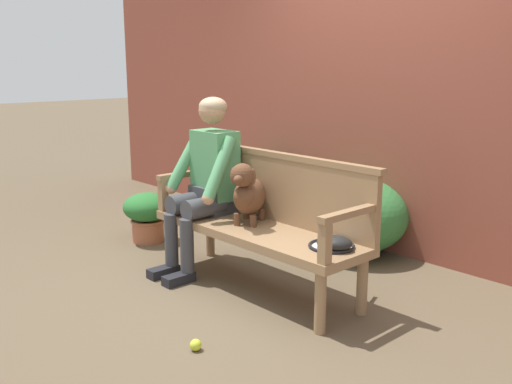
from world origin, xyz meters
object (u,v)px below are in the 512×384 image
(person_seated, at_px, (206,178))
(baseball_glove, at_px, (334,243))
(tennis_racket, at_px, (333,245))
(potted_plant, at_px, (147,213))
(garden_bench, at_px, (256,235))
(dog_on_bench, at_px, (248,193))
(tennis_ball, at_px, (196,345))

(person_seated, height_order, baseball_glove, person_seated)
(tennis_racket, bearing_deg, potted_plant, -178.92)
(garden_bench, bearing_deg, dog_on_bench, 173.30)
(potted_plant, bearing_deg, dog_on_bench, -0.68)
(garden_bench, xyz_separation_m, potted_plant, (-1.46, 0.03, -0.13))
(dog_on_bench, relative_size, tennis_ball, 6.86)
(person_seated, height_order, dog_on_bench, person_seated)
(tennis_racket, xyz_separation_m, tennis_ball, (-0.18, -0.94, -0.42))
(garden_bench, height_order, baseball_glove, baseball_glove)
(baseball_glove, relative_size, potted_plant, 0.50)
(dog_on_bench, xyz_separation_m, baseball_glove, (0.79, 0.00, -0.18))
(person_seated, height_order, potted_plant, person_seated)
(dog_on_bench, bearing_deg, garden_bench, -6.70)
(tennis_racket, bearing_deg, person_seated, -176.00)
(person_seated, bearing_deg, baseball_glove, 1.30)
(dog_on_bench, distance_m, baseball_glove, 0.81)
(person_seated, relative_size, tennis_ball, 19.97)
(baseball_glove, bearing_deg, tennis_racket, 108.85)
(tennis_ball, bearing_deg, garden_bench, 117.54)
(potted_plant, bearing_deg, garden_bench, -1.09)
(person_seated, distance_m, dog_on_bench, 0.44)
(person_seated, distance_m, baseball_glove, 1.25)
(person_seated, bearing_deg, potted_plant, 177.36)
(person_seated, bearing_deg, tennis_racket, 4.00)
(garden_bench, height_order, dog_on_bench, dog_on_bench)
(garden_bench, distance_m, tennis_racket, 0.65)
(tennis_ball, bearing_deg, dog_on_bench, 122.09)
(tennis_racket, relative_size, baseball_glove, 2.64)
(tennis_ball, bearing_deg, tennis_racket, 78.83)
(garden_bench, xyz_separation_m, dog_on_bench, (-0.10, 0.01, 0.28))
(garden_bench, height_order, person_seated, person_seated)
(baseball_glove, height_order, tennis_ball, baseball_glove)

